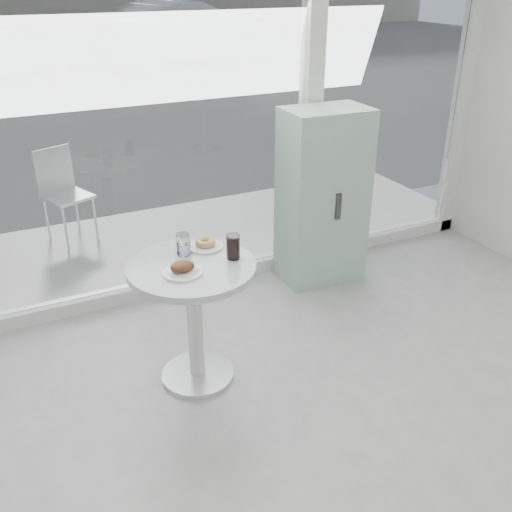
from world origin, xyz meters
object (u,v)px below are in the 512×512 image
water_tumbler_b (183,245)px  cola_glass (233,247)px  mint_cabinet (323,197)px  water_tumbler_a (184,246)px  plate_donut (205,244)px  patio_chair (63,189)px  plate_fritter (183,269)px  car_silver (185,32)px  main_table (193,299)px

water_tumbler_b → cola_glass: (0.23, -0.19, 0.02)m
mint_cabinet → water_tumbler_a: 1.51m
plate_donut → water_tumbler_b: size_ratio=1.73×
patio_chair → cola_glass: size_ratio=5.59×
water_tumbler_b → water_tumbler_a: bearing=-97.5°
plate_fritter → cola_glass: bearing=7.5°
car_silver → water_tumbler_b: 13.35m
patio_chair → water_tumbler_b: 2.23m
plate_fritter → cola_glass: size_ratio=1.51×
main_table → water_tumbler_b: size_ratio=6.34×
car_silver → cola_glass: 13.45m
main_table → car_silver: car_silver is taller
plate_fritter → plate_donut: 0.33m
car_silver → cola_glass: (-4.27, -12.75, 0.04)m
main_table → patio_chair: size_ratio=0.94×
car_silver → patio_chair: bearing=143.7°
water_tumbler_a → cola_glass: cola_glass is taller
car_silver → plate_fritter: size_ratio=21.91×
main_table → patio_chair: patio_chair is taller
plate_donut → patio_chair: bearing=103.1°
mint_cabinet → water_tumbler_a: bearing=-151.4°
water_tumbler_b → cola_glass: size_ratio=0.83×
car_silver → cola_glass: bearing=150.3°
main_table → plate_donut: size_ratio=3.66×
plate_donut → main_table: bearing=-130.6°
car_silver → water_tumbler_a: 13.37m
water_tumbler_b → main_table: bearing=-94.0°
car_silver → mint_cabinet: bearing=154.0°
cola_glass → plate_donut: bearing=113.6°
mint_cabinet → water_tumbler_b: bearing=-152.1°
patio_chair → mint_cabinet: bearing=-64.1°
main_table → mint_cabinet: (1.36, 0.80, 0.13)m
plate_fritter → water_tumbler_a: 0.22m
main_table → cola_glass: (0.24, -0.03, 0.29)m
water_tumbler_a → cola_glass: bearing=-35.3°
mint_cabinet → plate_donut: size_ratio=6.43×
main_table → car_silver: 13.51m
plate_fritter → patio_chair: bearing=96.6°
water_tumbler_b → cola_glass: 0.30m
mint_cabinet → plate_fritter: 1.68m
main_table → plate_fritter: plate_fritter is taller
mint_cabinet → patio_chair: (-1.71, 1.55, -0.16)m
plate_fritter → water_tumbler_a: water_tumbler_a is taller
main_table → water_tumbler_b: water_tumbler_b is taller
main_table → water_tumbler_b: (0.01, 0.16, 0.27)m
water_tumbler_b → patio_chair: bearing=99.4°
mint_cabinet → water_tumbler_b: 1.50m
water_tumbler_b → plate_donut: bearing=6.1°
main_table → car_silver: size_ratio=0.16×
car_silver → water_tumbler_a: bearing=149.1°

